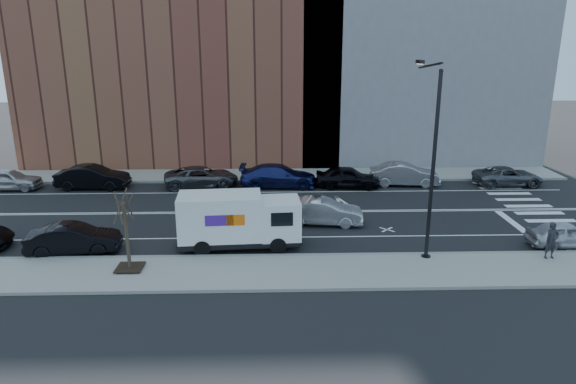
{
  "coord_description": "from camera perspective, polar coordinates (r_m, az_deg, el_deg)",
  "views": [
    {
      "loc": [
        -0.35,
        -30.18,
        10.23
      ],
      "look_at": [
        0.5,
        -0.4,
        1.4
      ],
      "focal_mm": 32.0,
      "sensor_mm": 36.0,
      "label": 1
    }
  ],
  "objects": [
    {
      "name": "near_parked_rear_a",
      "position": [
        27.75,
        -22.71,
        -4.83
      ],
      "size": [
        4.64,
        2.07,
        1.48
      ],
      "primitive_type": "imported",
      "rotation": [
        0.0,
        0.0,
        1.69
      ],
      "color": "black",
      "rests_on": "ground"
    },
    {
      "name": "far_parked_b",
      "position": [
        39.22,
        -20.87,
        1.55
      ],
      "size": [
        5.12,
        1.91,
        1.67
      ],
      "primitive_type": "imported",
      "rotation": [
        0.0,
        0.0,
        1.54
      ],
      "color": "black",
      "rests_on": "ground"
    },
    {
      "name": "fedex_van",
      "position": [
        26.15,
        -5.56,
        -3.08
      ],
      "size": [
        6.37,
        2.55,
        2.85
      ],
      "rotation": [
        0.0,
        0.0,
        0.07
      ],
      "color": "black",
      "rests_on": "ground"
    },
    {
      "name": "far_parked_a",
      "position": [
        41.46,
        -28.63,
        1.24
      ],
      "size": [
        4.44,
        1.83,
        1.5
      ],
      "primitive_type": "imported",
      "rotation": [
        0.0,
        0.0,
        1.58
      ],
      "color": "#AEAEB3",
      "rests_on": "ground"
    },
    {
      "name": "streetlight",
      "position": [
        24.93,
        15.59,
        3.98
      ],
      "size": [
        0.44,
        4.02,
        9.34
      ],
      "color": "black",
      "rests_on": "ground"
    },
    {
      "name": "far_parked_f",
      "position": [
        38.45,
        12.81,
        1.92
      ],
      "size": [
        5.1,
        2.15,
        1.64
      ],
      "primitive_type": "imported",
      "rotation": [
        0.0,
        0.0,
        1.49
      ],
      "color": "#9E9DA2",
      "rests_on": "ground"
    },
    {
      "name": "curb_far",
      "position": [
        38.54,
        -1.05,
        1.24
      ],
      "size": [
        44.0,
        0.25,
        0.17
      ],
      "primitive_type": "cube",
      "color": "gray",
      "rests_on": "ground"
    },
    {
      "name": "bldg_brick",
      "position": [
        46.42,
        -11.64,
        17.14
      ],
      "size": [
        26.0,
        10.0,
        22.0
      ],
      "primitive_type": "cube",
      "color": "brown",
      "rests_on": "ground"
    },
    {
      "name": "driving_sedan",
      "position": [
        29.64,
        3.89,
        -2.17
      ],
      "size": [
        4.76,
        2.17,
        1.51
      ],
      "primitive_type": "imported",
      "rotation": [
        0.0,
        0.0,
        1.44
      ],
      "color": "silver",
      "rests_on": "ground"
    },
    {
      "name": "far_parked_d",
      "position": [
        37.15,
        -1.04,
        1.82
      ],
      "size": [
        5.68,
        2.49,
        1.62
      ],
      "primitive_type": "imported",
      "rotation": [
        0.0,
        0.0,
        1.53
      ],
      "color": "navy",
      "rests_on": "ground"
    },
    {
      "name": "bldg_concrete",
      "position": [
        47.49,
        14.27,
        19.38
      ],
      "size": [
        20.0,
        10.0,
        26.0
      ],
      "primitive_type": "cube",
      "color": "slate",
      "rests_on": "ground"
    },
    {
      "name": "pedestrian",
      "position": [
        27.62,
        27.25,
        -4.81
      ],
      "size": [
        0.72,
        0.52,
        1.81
      ],
      "primitive_type": "imported",
      "rotation": [
        0.0,
        0.0,
        0.14
      ],
      "color": "black",
      "rests_on": "sidewalk_near"
    },
    {
      "name": "far_parked_g",
      "position": [
        40.86,
        23.25,
        1.63
      ],
      "size": [
        4.93,
        2.35,
        1.36
      ],
      "primitive_type": "imported",
      "rotation": [
        0.0,
        0.0,
        1.59
      ],
      "color": "#54575D",
      "rests_on": "ground"
    },
    {
      "name": "road_markings",
      "position": [
        31.86,
        -0.92,
        -2.21
      ],
      "size": [
        40.0,
        8.6,
        0.01
      ],
      "primitive_type": null,
      "color": "white",
      "rests_on": "ground"
    },
    {
      "name": "sidewalk_far",
      "position": [
        40.28,
        -1.08,
        1.9
      ],
      "size": [
        44.0,
        3.6,
        0.15
      ],
      "primitive_type": "cube",
      "color": "gray",
      "rests_on": "ground"
    },
    {
      "name": "near_parked_front",
      "position": [
        30.0,
        28.51,
        -4.19
      ],
      "size": [
        3.89,
        1.6,
        1.32
      ],
      "primitive_type": "imported",
      "rotation": [
        0.0,
        0.0,
        1.58
      ],
      "color": "silver",
      "rests_on": "ground"
    },
    {
      "name": "street_tree",
      "position": [
        24.4,
        -17.41,
        -5.37
      ],
      "size": [
        1.2,
        1.2,
        3.75
      ],
      "color": "black",
      "rests_on": "ground"
    },
    {
      "name": "sidewalk_near",
      "position": [
        23.67,
        -0.63,
        -8.9
      ],
      "size": [
        44.0,
        3.6,
        0.15
      ],
      "primitive_type": "cube",
      "color": "gray",
      "rests_on": "ground"
    },
    {
      "name": "curb_near",
      "position": [
        25.3,
        -0.71,
        -7.13
      ],
      "size": [
        44.0,
        0.25,
        0.17
      ],
      "primitive_type": "cube",
      "color": "gray",
      "rests_on": "ground"
    },
    {
      "name": "crosswalk",
      "position": [
        35.81,
        25.63,
        -1.76
      ],
      "size": [
        3.0,
        14.0,
        0.01
      ],
      "primitive_type": null,
      "color": "white",
      "rests_on": "ground"
    },
    {
      "name": "ground",
      "position": [
        31.86,
        -0.92,
        -2.22
      ],
      "size": [
        120.0,
        120.0,
        0.0
      ],
      "primitive_type": "plane",
      "color": "black",
      "rests_on": "ground"
    },
    {
      "name": "far_parked_c",
      "position": [
        37.68,
        -9.59,
        1.68
      ],
      "size": [
        5.56,
        3.13,
        1.47
      ],
      "primitive_type": "imported",
      "rotation": [
        0.0,
        0.0,
        1.71
      ],
      "color": "#4D4F55",
      "rests_on": "ground"
    },
    {
      "name": "far_parked_e",
      "position": [
        37.14,
        6.65,
        1.67
      ],
      "size": [
        4.79,
        2.37,
        1.57
      ],
      "primitive_type": "imported",
      "rotation": [
        0.0,
        0.0,
        1.46
      ],
      "color": "black",
      "rests_on": "ground"
    }
  ]
}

